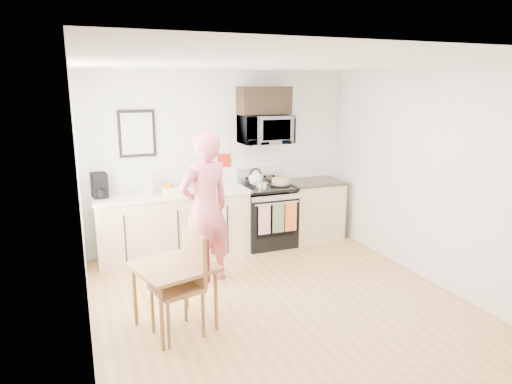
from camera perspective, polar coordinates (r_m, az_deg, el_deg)
name	(u,v)px	position (r m, az deg, el deg)	size (l,w,h in m)	color
floor	(284,307)	(5.21, 3.58, -14.21)	(4.60, 4.60, 0.00)	#A97A41
back_wall	(221,160)	(6.86, -4.46, 3.96)	(4.00, 0.04, 2.60)	silver
front_wall	(455,277)	(2.94, 23.61, -9.72)	(4.00, 0.04, 2.60)	silver
left_wall	(81,212)	(4.31, -21.00, -2.38)	(0.04, 4.60, 2.60)	silver
right_wall	(437,179)	(5.88, 21.72, 1.51)	(0.04, 4.60, 2.60)	silver
ceiling	(288,64)	(4.63, 4.05, 15.72)	(4.00, 4.60, 0.04)	white
window	(81,169)	(5.04, -20.99, 2.69)	(0.06, 1.40, 1.50)	white
cabinet_left	(174,226)	(6.58, -10.23, -4.22)	(2.10, 0.60, 0.90)	#DAB58B
countertop_left	(172,194)	(6.46, -10.40, -0.24)	(2.14, 0.64, 0.04)	beige
cabinet_right	(313,211)	(7.32, 7.13, -2.34)	(0.84, 0.60, 0.90)	#DAB58B
countertop_right	(314,182)	(7.21, 7.23, 1.27)	(0.88, 0.64, 0.04)	black
range	(267,217)	(6.96, 1.43, -3.16)	(0.76, 0.70, 1.16)	black
microwave	(265,129)	(6.81, 1.14, 7.83)	(0.76, 0.51, 0.42)	silver
upper_cabinet	(264,100)	(6.83, 1.01, 11.37)	(0.76, 0.35, 0.40)	black
wall_art	(137,133)	(6.53, -14.65, 7.09)	(0.50, 0.04, 0.65)	black
wall_trivet	(224,160)	(6.86, -4.02, 3.96)	(0.20, 0.02, 0.20)	red
person	(205,208)	(5.54, -6.37, -2.06)	(0.69, 0.45, 1.89)	#BA334D
dining_table	(174,273)	(4.63, -10.23, -9.88)	(0.77, 0.77, 0.67)	brown
chair	(189,269)	(4.54, -8.33, -9.51)	(0.56, 0.52, 1.01)	brown
knife_block	(197,180)	(6.69, -7.40, 1.49)	(0.10, 0.14, 0.22)	brown
utensil_crock	(201,179)	(6.69, -6.93, 1.65)	(0.11, 0.11, 0.32)	red
fruit_bowl	(167,188)	(6.56, -11.03, 0.51)	(0.31, 0.31, 0.11)	silver
milk_carton	(148,185)	(6.39, -13.38, 0.89)	(0.10, 0.10, 0.27)	tan
coffee_maker	(100,186)	(6.38, -18.97, 0.71)	(0.22, 0.29, 0.33)	black
bread_bag	(173,192)	(6.22, -10.30, -0.05)	(0.29, 0.13, 0.11)	#E1BD76
cake	(280,182)	(6.89, 3.03, 1.27)	(0.31, 0.31, 0.10)	black
kettle	(256,178)	(6.84, -0.04, 1.74)	(0.21, 0.21, 0.27)	silver
pot	(262,186)	(6.64, 0.78, 0.79)	(0.19, 0.29, 0.09)	silver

